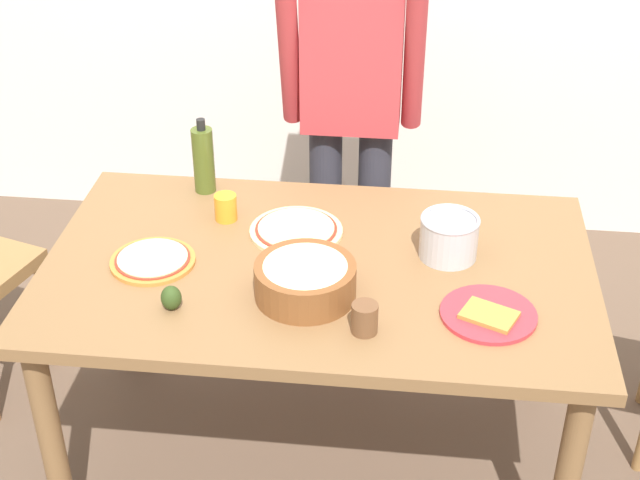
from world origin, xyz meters
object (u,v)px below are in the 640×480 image
Objects in this scene: pizza_raw_on_board at (296,230)px; cup_orange at (226,207)px; dining_table at (318,289)px; avocado at (171,298)px; plate_with_slice at (489,314)px; steel_pot at (449,237)px; pizza_cooked_on_tray at (153,260)px; popcorn_bowl at (305,277)px; cup_small_brown at (365,318)px; olive_oil_bottle at (203,160)px; person_cook at (351,102)px.

cup_orange reaches higher than pizza_raw_on_board.
dining_table is 22.86× the size of avocado.
plate_with_slice is at bearing 3.89° from avocado.
steel_pot is at bearing -10.92° from cup_orange.
pizza_raw_on_board and pizza_cooked_on_tray have the same top height.
pizza_raw_on_board is 1.65× the size of steel_pot.
steel_pot reaches higher than popcorn_bowl.
popcorn_bowl reaches higher than plate_with_slice.
steel_pot reaches higher than cup_small_brown.
dining_table is 9.22× the size of steel_pot.
steel_pot is at bearing -21.23° from olive_oil_bottle.
avocado is at bearing -85.48° from olive_oil_bottle.
popcorn_bowl is 3.29× the size of cup_orange.
pizza_raw_on_board is 3.36× the size of cup_orange.
pizza_cooked_on_tray is 0.86m from steel_pot.
cup_orange is 1.00× the size of cup_small_brown.
dining_table is 0.80m from person_cook.
cup_small_brown is at bearing -62.67° from dining_table.
olive_oil_bottle is (-0.40, 0.56, 0.05)m from popcorn_bowl.
pizza_cooked_on_tray is at bearing 166.33° from popcorn_bowl.
olive_oil_bottle is 0.22m from cup_orange.
popcorn_bowl is at bearing -51.89° from cup_orange.
person_cook is at bearing 57.26° from cup_orange.
pizza_cooked_on_tray is at bearing 117.69° from avocado.
dining_table is 5.60× the size of pizza_raw_on_board.
popcorn_bowl is 1.09× the size of olive_oil_bottle.
pizza_raw_on_board is 0.33m from popcorn_bowl.
plate_with_slice is at bearing -32.68° from pizza_raw_on_board.
person_cook is 9.34× the size of steel_pot.
steel_pot is 2.04× the size of cup_small_brown.
avocado reaches higher than pizza_raw_on_board.
olive_oil_bottle is at bearing 94.52° from avocado.
cup_orange is (0.10, -0.18, -0.07)m from olive_oil_bottle.
dining_table is 0.99× the size of person_cook.
dining_table is at bearing -43.18° from olive_oil_bottle.
cup_orange and cup_small_brown have the same top height.
person_cook reaches higher than cup_orange.
pizza_cooked_on_tray is at bearing -122.32° from person_cook.
person_cook is 0.97m from pizza_cooked_on_tray.
dining_table is at bearing 84.08° from popcorn_bowl.
pizza_raw_on_board is at bearing 117.57° from cup_small_brown.
olive_oil_bottle reaches higher than steel_pot.
avocado is (-0.52, 0.04, -0.01)m from cup_small_brown.
pizza_cooked_on_tray is at bearing -174.14° from dining_table.
popcorn_bowl is 1.61× the size of steel_pot.
dining_table is 0.47m from avocado.
cup_orange is 1.21× the size of avocado.
pizza_raw_on_board is 0.45m from pizza_cooked_on_tray.
olive_oil_bottle is at bearing 136.82° from dining_table.
cup_small_brown is at bearing -47.87° from cup_orange.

